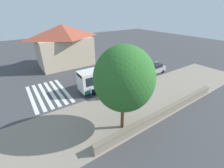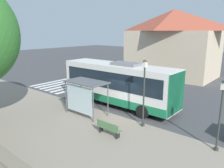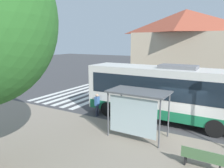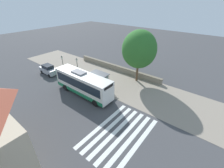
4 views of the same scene
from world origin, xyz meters
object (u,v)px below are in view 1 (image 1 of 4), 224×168
at_px(bus, 109,76).
at_px(bench, 142,90).
at_px(street_lamp_far, 136,71).
at_px(bus_shelter, 119,83).
at_px(shade_tree, 124,79).
at_px(street_lamp_near, 155,68).
at_px(pedestrian, 91,92).
at_px(parked_car_behind_bus, 156,69).

bearing_deg(bus, bench, -147.34).
bearing_deg(street_lamp_far, bus_shelter, 103.48).
distance_m(bus, shade_tree, 10.80).
distance_m(bench, shade_tree, 10.08).
bearing_deg(bus, shade_tree, 154.79).
height_order(bus, street_lamp_near, street_lamp_near).
xyz_separation_m(bus, shade_tree, (-9.09, 4.28, 3.97)).
bearing_deg(shade_tree, pedestrian, -0.38).
distance_m(bus, pedestrian, 4.61).
relative_size(bus, street_lamp_near, 2.70).
bearing_deg(shade_tree, bench, -59.40).
xyz_separation_m(bus_shelter, pedestrian, (1.80, 3.77, -1.20)).
height_order(shade_tree, parked_car_behind_bus, shade_tree).
bearing_deg(bus_shelter, parked_car_behind_bus, -76.30).
distance_m(bench, street_lamp_near, 6.16).
relative_size(street_lamp_far, parked_car_behind_bus, 1.06).
height_order(bus_shelter, shade_tree, shade_tree).
relative_size(bus, pedestrian, 6.44).
height_order(bus, street_lamp_far, street_lamp_far).
height_order(bench, parked_car_behind_bus, parked_car_behind_bus).
height_order(pedestrian, parked_car_behind_bus, parked_car_behind_bus).
bearing_deg(street_lamp_near, shade_tree, 117.61).
relative_size(bus, bench, 6.27).
height_order(pedestrian, street_lamp_near, street_lamp_near).
bearing_deg(shade_tree, bus, -25.21).
height_order(bus, bus_shelter, bus).
relative_size(pedestrian, street_lamp_far, 0.36).
bearing_deg(parked_car_behind_bus, street_lamp_near, 126.54).
xyz_separation_m(bus_shelter, shade_tree, (-5.73, 3.82, 3.75)).
distance_m(bus_shelter, parked_car_behind_bus, 11.82).
height_order(bus, shade_tree, shade_tree).
distance_m(pedestrian, parked_car_behind_bus, 15.22).
distance_m(shade_tree, parked_car_behind_bus, 18.15).
bearing_deg(bench, shade_tree, 120.60).
height_order(bench, street_lamp_near, street_lamp_near).
relative_size(bench, parked_car_behind_bus, 0.39).
bearing_deg(parked_car_behind_bus, pedestrian, 93.72).
xyz_separation_m(bench, street_lamp_far, (2.44, -0.85, 2.14)).
bearing_deg(street_lamp_near, bus, 74.03).
bearing_deg(parked_car_behind_bus, street_lamp_far, 103.84).
height_order(street_lamp_far, shade_tree, shade_tree).
xyz_separation_m(bus, bus_shelter, (-3.35, 0.46, 0.23)).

